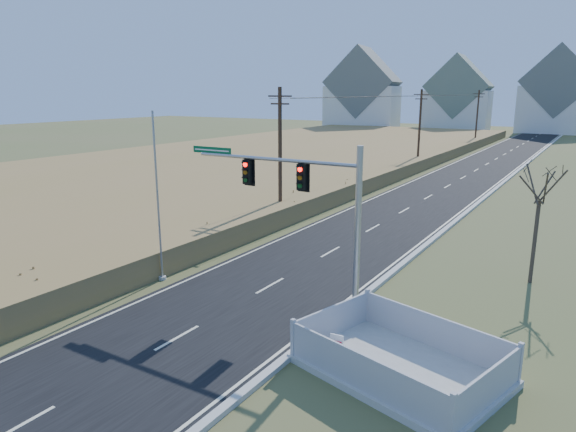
% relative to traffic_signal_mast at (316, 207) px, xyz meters
% --- Properties ---
extents(ground, '(260.00, 260.00, 0.00)m').
position_rel_traffic_signal_mast_xyz_m(ground, '(-2.66, -3.38, -4.18)').
color(ground, '#515A2C').
rests_on(ground, ground).
extents(road, '(8.00, 180.00, 0.06)m').
position_rel_traffic_signal_mast_xyz_m(road, '(-2.66, 46.62, -4.15)').
color(road, black).
rests_on(road, ground).
extents(curb, '(0.30, 180.00, 0.18)m').
position_rel_traffic_signal_mast_xyz_m(curb, '(1.49, 46.62, -4.09)').
color(curb, '#B2AFA8').
rests_on(curb, ground).
extents(reed_marsh, '(38.00, 110.00, 1.30)m').
position_rel_traffic_signal_mast_xyz_m(reed_marsh, '(-26.66, 36.62, -3.53)').
color(reed_marsh, olive).
rests_on(reed_marsh, ground).
extents(utility_pole_near, '(1.80, 0.26, 9.00)m').
position_rel_traffic_signal_mast_xyz_m(utility_pole_near, '(-9.16, 11.62, 0.51)').
color(utility_pole_near, '#422D1E').
rests_on(utility_pole_near, ground).
extents(utility_pole_mid, '(1.80, 0.26, 9.00)m').
position_rel_traffic_signal_mast_xyz_m(utility_pole_mid, '(-9.16, 41.62, 0.51)').
color(utility_pole_mid, '#422D1E').
rests_on(utility_pole_mid, ground).
extents(utility_pole_far, '(1.80, 0.26, 9.00)m').
position_rel_traffic_signal_mast_xyz_m(utility_pole_far, '(-9.16, 71.62, 0.51)').
color(utility_pole_far, '#422D1E').
rests_on(utility_pole_far, ground).
extents(condo_nw, '(17.69, 13.38, 19.05)m').
position_rel_traffic_signal_mast_xyz_m(condo_nw, '(-40.66, 96.62, 3.53)').
color(condo_nw, white).
rests_on(condo_nw, ground).
extents(condo_nnw, '(14.93, 11.17, 17.03)m').
position_rel_traffic_signal_mast_xyz_m(condo_nnw, '(-20.66, 104.62, 2.76)').
color(condo_nnw, white).
rests_on(condo_nnw, ground).
extents(condo_n, '(15.27, 10.20, 18.54)m').
position_rel_traffic_signal_mast_xyz_m(condo_n, '(-0.66, 108.62, 3.43)').
color(condo_n, white).
rests_on(condo_n, ground).
extents(traffic_signal_mast, '(8.45, 0.58, 6.72)m').
position_rel_traffic_signal_mast_xyz_m(traffic_signal_mast, '(0.00, 0.00, 0.00)').
color(traffic_signal_mast, '#9EA0A5').
rests_on(traffic_signal_mast, ground).
extents(fence_enclosure, '(6.92, 5.58, 1.38)m').
position_rel_traffic_signal_mast_xyz_m(fence_enclosure, '(4.94, -3.38, -3.90)').
color(fence_enclosure, '#B7B5AD').
rests_on(fence_enclosure, ground).
extents(open_sign, '(0.49, 0.09, 0.61)m').
position_rel_traffic_signal_mast_xyz_m(open_sign, '(2.62, -3.17, -3.85)').
color(open_sign, white).
rests_on(open_sign, ground).
extents(flagpole, '(0.35, 0.35, 7.87)m').
position_rel_traffic_signal_mast_xyz_m(flagpole, '(-7.53, -1.29, -1.03)').
color(flagpole, '#B7B5AD').
rests_on(flagpole, ground).
extents(bare_tree, '(2.23, 2.23, 5.92)m').
position_rel_traffic_signal_mast_xyz_m(bare_tree, '(7.35, 7.51, 0.60)').
color(bare_tree, '#4C3F33').
rests_on(bare_tree, ground).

